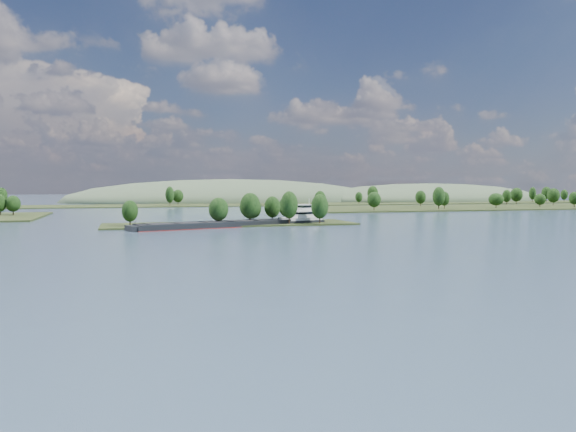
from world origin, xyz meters
name	(u,v)px	position (x,y,z in m)	size (l,w,h in m)	color
ground	(267,238)	(0.00, 120.00, 0.00)	(1800.00, 1800.00, 0.00)	#34485B
tree_island	(249,214)	(7.54, 179.32, 4.09)	(100.00, 30.69, 14.20)	#242F15
right_bank	(516,206)	(230.47, 299.55, 1.12)	(320.00, 90.00, 15.80)	#242F15
back_shoreline	(190,205)	(8.51, 399.82, 0.74)	(900.00, 60.00, 16.05)	#242F15
hill_east	(429,201)	(260.00, 470.00, 0.00)	(260.00, 140.00, 36.00)	#405339
hill_west	(232,202)	(60.00, 500.00, 0.00)	(320.00, 160.00, 44.00)	#405339
cargo_barge	(246,223)	(4.45, 171.09, 1.38)	(80.04, 32.21, 10.91)	black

